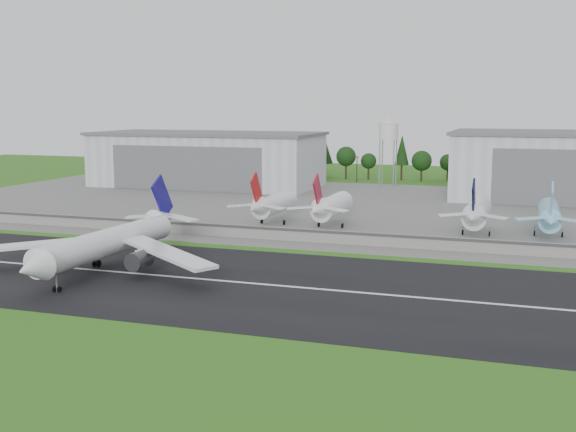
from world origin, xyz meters
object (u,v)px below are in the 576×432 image
(parked_jet_navy, at_px, (476,213))
(parked_jet_red_b, at_px, (329,207))
(main_airliner, at_px, (106,249))
(parked_jet_skyblue, at_px, (549,215))
(parked_jet_red_a, at_px, (271,204))

(parked_jet_navy, bearing_deg, parked_jet_red_b, -179.98)
(main_airliner, height_order, parked_jet_skyblue, main_airliner)
(main_airliner, bearing_deg, parked_jet_red_a, -98.72)
(main_airliner, distance_m, parked_jet_navy, 97.33)
(parked_jet_red_b, relative_size, parked_jet_skyblue, 0.84)
(main_airliner, bearing_deg, parked_jet_navy, -134.64)
(parked_jet_red_a, bearing_deg, parked_jet_navy, 0.04)
(main_airliner, xyz_separation_m, parked_jet_red_a, (12.47, 66.99, 1.26))
(main_airliner, bearing_deg, parked_jet_skyblue, -139.18)
(parked_jet_red_b, xyz_separation_m, parked_jet_skyblue, (58.87, 4.97, -0.27))
(parked_jet_red_a, height_order, parked_jet_skyblue, parked_jet_red_a)
(parked_jet_red_b, bearing_deg, main_airliner, -114.15)
(parked_jet_navy, relative_size, parked_jet_skyblue, 0.84)
(parked_jet_navy, xyz_separation_m, parked_jet_skyblue, (18.37, 4.96, -0.36))
(parked_jet_red_a, height_order, parked_jet_navy, parked_jet_navy)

